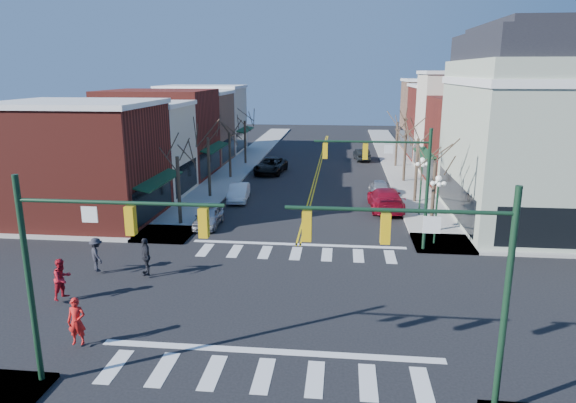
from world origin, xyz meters
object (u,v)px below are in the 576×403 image
(lamppost_corner, at_px, (437,198))
(lamppost_midblock, at_px, (421,176))
(car_left_far, at_px, (271,166))
(pedestrian_red_a, at_px, (77,321))
(car_right_mid, at_px, (380,187))
(car_right_near, at_px, (386,199))
(victorian_corner, at_px, (552,127))
(car_left_near, at_px, (209,217))
(car_left_mid, at_px, (239,192))
(car_right_far, at_px, (362,155))
(pedestrian_dark_a, at_px, (146,256))
(pedestrian_dark_b, at_px, (97,255))
(pedestrian_red_b, at_px, (62,279))

(lamppost_corner, height_order, lamppost_midblock, same)
(car_left_far, distance_m, pedestrian_red_a, 35.22)
(car_right_mid, bearing_deg, car_right_near, 90.38)
(lamppost_corner, relative_size, car_right_mid, 1.08)
(victorian_corner, height_order, car_left_far, victorian_corner)
(car_left_near, bearing_deg, car_right_near, 23.41)
(victorian_corner, relative_size, car_left_mid, 3.37)
(car_right_far, bearing_deg, pedestrian_dark_a, 64.60)
(car_left_mid, bearing_deg, pedestrian_dark_b, -109.35)
(pedestrian_dark_b, bearing_deg, lamppost_midblock, -96.87)
(pedestrian_red_a, relative_size, pedestrian_red_b, 0.98)
(victorian_corner, height_order, pedestrian_dark_a, victorian_corner)
(car_right_near, height_order, pedestrian_dark_b, pedestrian_dark_b)
(lamppost_corner, xyz_separation_m, car_left_mid, (-13.98, 9.67, -2.26))
(pedestrian_dark_a, bearing_deg, car_left_mid, 142.40)
(car_left_near, relative_size, car_right_far, 0.93)
(pedestrian_red_a, distance_m, pedestrian_dark_b, 7.63)
(lamppost_midblock, distance_m, car_left_far, 20.02)
(car_left_near, distance_m, pedestrian_dark_b, 9.57)
(car_left_far, xyz_separation_m, pedestrian_red_b, (-5.20, -31.34, 0.31))
(lamppost_corner, xyz_separation_m, car_right_far, (-3.39, 30.50, -2.27))
(car_right_near, bearing_deg, car_right_mid, -91.06)
(lamppost_midblock, relative_size, car_right_far, 1.03)
(victorian_corner, relative_size, car_right_far, 3.37)
(victorian_corner, distance_m, car_left_near, 23.94)
(victorian_corner, relative_size, car_left_far, 2.50)
(lamppost_midblock, distance_m, pedestrian_red_b, 24.48)
(lamppost_midblock, bearing_deg, lamppost_corner, -90.00)
(car_right_near, bearing_deg, car_left_far, -53.98)
(car_right_far, bearing_deg, car_left_near, 60.91)
(car_left_far, bearing_deg, victorian_corner, -30.46)
(lamppost_corner, distance_m, car_left_near, 14.98)
(victorian_corner, xyz_separation_m, pedestrian_dark_a, (-23.80, -12.58, -5.53))
(car_right_mid, relative_size, car_right_far, 0.95)
(lamppost_corner, distance_m, pedestrian_dark_a, 16.94)
(car_right_near, distance_m, car_right_far, 22.46)
(car_right_mid, height_order, pedestrian_red_a, pedestrian_red_a)
(car_left_mid, distance_m, car_right_mid, 12.04)
(pedestrian_red_b, bearing_deg, car_left_mid, 7.58)
(car_left_mid, xyz_separation_m, car_right_mid, (11.57, 3.36, -0.01))
(car_left_near, relative_size, car_right_near, 0.66)
(car_left_near, relative_size, car_left_mid, 0.92)
(car_right_far, bearing_deg, car_right_mid, 85.87)
(lamppost_corner, bearing_deg, car_left_near, 170.53)
(car_left_far, relative_size, car_right_far, 1.35)
(pedestrian_dark_b, bearing_deg, car_right_near, -89.91)
(car_left_mid, bearing_deg, car_right_mid, 11.51)
(car_right_mid, bearing_deg, car_left_mid, 15.24)
(lamppost_corner, xyz_separation_m, car_left_near, (-14.60, 2.44, -2.30))
(car_right_near, bearing_deg, pedestrian_red_a, 56.24)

